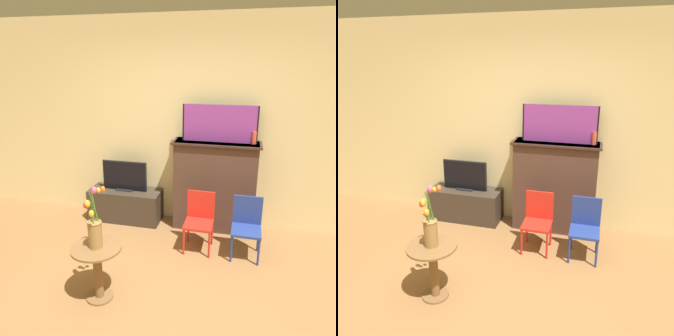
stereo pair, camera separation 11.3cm
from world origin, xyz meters
TOP-DOWN VIEW (x-y plane):
  - ground_plane at (0.00, 0.00)m, footprint 14.00×14.00m
  - wall_back at (0.00, 2.13)m, footprint 8.00×0.06m
  - fireplace_mantel at (0.36, 1.93)m, footprint 1.10×0.37m
  - painting at (0.39, 1.94)m, footprint 0.92×0.03m
  - mantel_candle at (0.80, 1.93)m, footprint 0.06×0.06m
  - tv_stand at (-0.86, 1.88)m, footprint 0.99×0.40m
  - tv_monitor at (-0.86, 1.89)m, footprint 0.63×0.12m
  - chair_red at (0.25, 1.40)m, footprint 0.33×0.33m
  - chair_blue at (0.79, 1.38)m, footprint 0.33×0.33m
  - side_table at (-0.52, 0.28)m, footprint 0.46×0.46m
  - vase_tulips at (-0.53, 0.29)m, footprint 0.19×0.24m

SIDE VIEW (x-z plane):
  - ground_plane at x=0.00m, z-range 0.00..0.00m
  - tv_stand at x=-0.86m, z-range 0.00..0.44m
  - side_table at x=-0.52m, z-range 0.08..0.63m
  - chair_red at x=0.25m, z-range 0.04..0.73m
  - chair_blue at x=0.79m, z-range 0.04..0.73m
  - fireplace_mantel at x=0.36m, z-range 0.01..1.20m
  - tv_monitor at x=-0.86m, z-range 0.43..0.85m
  - vase_tulips at x=-0.53m, z-range 0.46..1.01m
  - mantel_candle at x=0.80m, z-range 1.18..1.34m
  - wall_back at x=0.00m, z-range 0.00..2.70m
  - painting at x=0.39m, z-range 1.18..1.64m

